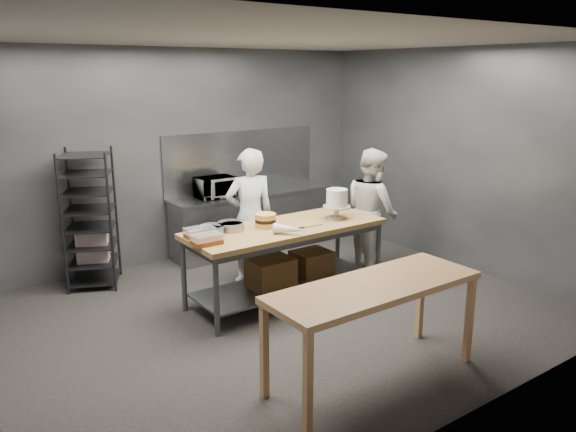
# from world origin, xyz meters

# --- Properties ---
(ground) EXTENTS (6.00, 6.00, 0.00)m
(ground) POSITION_xyz_m (0.00, 0.00, 0.00)
(ground) COLOR black
(ground) RESTS_ON ground
(back_wall) EXTENTS (6.00, 0.04, 3.00)m
(back_wall) POSITION_xyz_m (0.00, 2.50, 1.50)
(back_wall) COLOR #4C4F54
(back_wall) RESTS_ON ground
(work_table) EXTENTS (2.40, 0.90, 0.92)m
(work_table) POSITION_xyz_m (0.29, 0.28, 0.57)
(work_table) COLOR olive
(work_table) RESTS_ON ground
(near_counter) EXTENTS (2.00, 0.70, 0.90)m
(near_counter) POSITION_xyz_m (-0.13, -1.64, 0.81)
(near_counter) COLOR olive
(near_counter) RESTS_ON ground
(back_counter) EXTENTS (2.60, 0.60, 0.90)m
(back_counter) POSITION_xyz_m (1.00, 2.18, 0.45)
(back_counter) COLOR slate
(back_counter) RESTS_ON ground
(splashback_panel) EXTENTS (2.60, 0.02, 0.90)m
(splashback_panel) POSITION_xyz_m (1.00, 2.48, 1.35)
(splashback_panel) COLOR slate
(splashback_panel) RESTS_ON back_counter
(speed_rack) EXTENTS (0.82, 0.84, 1.75)m
(speed_rack) POSITION_xyz_m (-1.45, 2.10, 0.86)
(speed_rack) COLOR black
(speed_rack) RESTS_ON ground
(chef_behind) EXTENTS (0.71, 0.55, 1.75)m
(chef_behind) POSITION_xyz_m (0.25, 1.04, 0.88)
(chef_behind) COLOR white
(chef_behind) RESTS_ON ground
(chef_right) EXTENTS (0.83, 0.96, 1.69)m
(chef_right) POSITION_xyz_m (1.84, 0.47, 0.84)
(chef_right) COLOR silver
(chef_right) RESTS_ON ground
(microwave) EXTENTS (0.54, 0.37, 0.30)m
(microwave) POSITION_xyz_m (0.37, 2.18, 1.05)
(microwave) COLOR black
(microwave) RESTS_ON back_counter
(frosted_cake_stand) EXTENTS (0.34, 0.34, 0.37)m
(frosted_cake_stand) POSITION_xyz_m (0.98, 0.19, 1.15)
(frosted_cake_stand) COLOR #A99E87
(frosted_cake_stand) RESTS_ON work_table
(layer_cake) EXTENTS (0.24, 0.24, 0.16)m
(layer_cake) POSITION_xyz_m (0.05, 0.37, 1.00)
(layer_cake) COLOR gold
(layer_cake) RESTS_ON work_table
(cake_pans) EXTENTS (0.58, 0.41, 0.07)m
(cake_pans) POSITION_xyz_m (-0.44, 0.51, 0.96)
(cake_pans) COLOR gray
(cake_pans) RESTS_ON work_table
(piping_bag) EXTENTS (0.33, 0.37, 0.12)m
(piping_bag) POSITION_xyz_m (0.11, -0.06, 0.98)
(piping_bag) COLOR silver
(piping_bag) RESTS_ON work_table
(offset_spatula) EXTENTS (0.36, 0.02, 0.02)m
(offset_spatula) POSITION_xyz_m (0.43, 0.07, 0.93)
(offset_spatula) COLOR slate
(offset_spatula) RESTS_ON work_table
(pastry_clamshells) EXTENTS (0.36, 0.48, 0.11)m
(pastry_clamshells) POSITION_xyz_m (-0.79, 0.29, 0.98)
(pastry_clamshells) COLOR #95531D
(pastry_clamshells) RESTS_ON work_table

